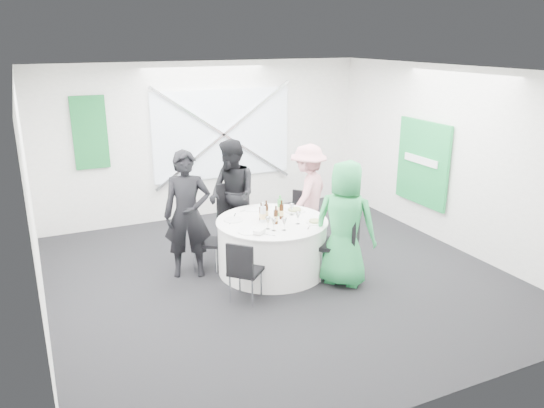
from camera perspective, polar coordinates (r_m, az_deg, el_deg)
name	(u,v)px	position (r m, az deg, el deg)	size (l,w,h in m)	color
floor	(278,276)	(7.50, 0.65, -7.73)	(6.00, 6.00, 0.00)	black
ceiling	(279,71)	(6.78, 0.74, 14.16)	(6.00, 6.00, 0.00)	white
wall_back	(207,141)	(9.73, -7.05, 6.79)	(6.00, 6.00, 0.00)	white
wall_front	(434,264)	(4.64, 17.08, -6.17)	(6.00, 6.00, 0.00)	white
wall_left	(32,209)	(6.36, -24.44, -0.54)	(6.00, 6.00, 0.00)	white
wall_right	(452,158)	(8.71, 18.84, 4.69)	(6.00, 6.00, 0.00)	white
window_panel	(223,134)	(9.77, -5.32, 7.49)	(2.60, 0.03, 1.60)	silver
window_brace_a	(224,134)	(9.74, -5.23, 7.46)	(0.05, 0.05, 3.16)	silver
window_brace_b	(224,134)	(9.74, -5.23, 7.46)	(0.05, 0.05, 3.16)	silver
green_banner	(90,133)	(9.22, -18.99, 7.27)	(0.55, 0.04, 1.20)	#125A20
green_sign	(422,163)	(9.14, 15.88, 4.26)	(0.05, 1.20, 1.40)	#1A9242
banquet_table	(272,246)	(7.51, 0.00, -4.51)	(1.56, 1.56, 0.76)	white
chair_back	(233,210)	(8.33, -4.16, -0.66)	(0.52, 0.53, 1.02)	black
chair_back_left	(201,237)	(7.59, -7.66, -3.53)	(0.52, 0.52, 0.84)	black
chair_back_right	(301,214)	(8.49, 3.13, -1.05)	(0.54, 0.54, 0.85)	black
chair_front_right	(346,239)	(7.20, 7.98, -3.72)	(0.66, 0.66, 1.03)	black
chair_front_left	(243,268)	(6.60, -3.11, -6.87)	(0.53, 0.53, 0.82)	black
person_man_back_left	(187,215)	(7.31, -9.09, -1.13)	(0.65, 0.42, 1.77)	black
person_man_back	(232,195)	(8.23, -4.30, 0.99)	(0.84, 0.46, 1.72)	black
person_woman_pink	(308,194)	(8.47, 3.88, 1.07)	(1.04, 0.48, 1.60)	pink
person_woman_green	(345,224)	(7.04, 7.84, -2.13)	(0.83, 0.54, 1.70)	green
plate_back	(253,209)	(7.83, -2.11, -0.55)	(0.26, 0.26, 0.01)	white
plate_back_left	(233,220)	(7.39, -4.18, -1.71)	(0.27, 0.27, 0.01)	white
plate_back_right	(295,210)	(7.76, 2.44, -0.67)	(0.29, 0.29, 0.04)	white
plate_front_right	(315,222)	(7.30, 4.64, -1.92)	(0.25, 0.25, 0.04)	white
plate_front_left	(248,231)	(6.95, -2.56, -2.96)	(0.28, 0.28, 0.01)	white
napkin	(259,231)	(6.87, -1.38, -2.94)	(0.16, 0.11, 0.04)	white
beer_bottle_a	(261,214)	(7.35, -1.16, -1.05)	(0.06, 0.06, 0.25)	#3B1C0A
beer_bottle_b	(266,211)	(7.43, -0.62, -0.80)	(0.06, 0.06, 0.26)	#3B1C0A
beer_bottle_c	(281,212)	(7.41, 1.03, -0.83)	(0.06, 0.06, 0.27)	#3B1C0A
beer_bottle_d	(276,217)	(7.21, 0.42, -1.41)	(0.06, 0.06, 0.26)	#3B1C0A
green_water_bottle	(280,208)	(7.53, 0.87, -0.40)	(0.08, 0.08, 0.30)	green
clear_water_bottle	(263,215)	(7.27, -0.98, -1.15)	(0.08, 0.08, 0.29)	silver
wine_glass_a	(268,220)	(7.01, -0.45, -1.75)	(0.07, 0.07, 0.17)	white
wine_glass_b	(298,215)	(7.21, 2.81, -1.21)	(0.07, 0.07, 0.17)	white
wine_glass_c	(284,221)	(6.97, 1.33, -1.87)	(0.07, 0.07, 0.17)	white
wine_glass_d	(292,207)	(7.56, 2.14, -0.29)	(0.07, 0.07, 0.17)	white
wine_glass_e	(274,222)	(6.95, 0.19, -1.92)	(0.07, 0.07, 0.17)	white
fork_a	(309,228)	(7.11, 3.97, -2.56)	(0.01, 0.15, 0.01)	silver
knife_a	(313,220)	(7.39, 4.47, -1.77)	(0.01, 0.15, 0.01)	silver
fork_b	(301,211)	(7.75, 3.12, -0.79)	(0.01, 0.15, 0.01)	silver
knife_b	(283,208)	(7.89, 1.24, -0.43)	(0.01, 0.15, 0.01)	silver
fork_c	(268,207)	(7.91, -0.45, -0.38)	(0.01, 0.15, 0.01)	silver
knife_c	(245,211)	(7.78, -2.93, -0.73)	(0.01, 0.15, 0.01)	silver
fork_d	(235,215)	(7.60, -4.02, -1.20)	(0.01, 0.15, 0.01)	silver
knife_d	(231,222)	(7.31, -4.47, -1.98)	(0.01, 0.15, 0.01)	silver
fork_e	(244,231)	(6.97, -3.04, -2.96)	(0.01, 0.15, 0.01)	silver
knife_e	(270,235)	(6.83, -0.23, -3.36)	(0.01, 0.15, 0.01)	silver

